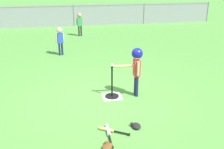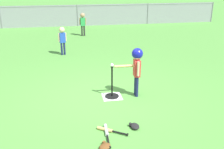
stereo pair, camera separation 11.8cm
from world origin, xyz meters
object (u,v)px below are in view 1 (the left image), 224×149
at_px(glove_by_plate, 136,126).
at_px(spare_bat_silver, 108,132).
at_px(batting_tee, 112,92).
at_px(fielder_deep_right, 80,21).
at_px(glove_near_bats, 107,147).
at_px(fielder_deep_center, 60,37).
at_px(spare_bat_wood, 110,130).
at_px(batter_child, 137,62).
at_px(baseball_on_tee, 112,65).

bearing_deg(glove_by_plate, spare_bat_silver, -169.31).
xyz_separation_m(batting_tee, glove_by_plate, (0.18, -1.38, -0.09)).
distance_m(fielder_deep_right, glove_near_bats, 8.60).
bearing_deg(spare_bat_silver, glove_by_plate, 10.69).
distance_m(fielder_deep_right, glove_by_plate, 8.09).
distance_m(batting_tee, fielder_deep_center, 3.88).
bearing_deg(fielder_deep_center, spare_bat_wood, -81.42).
relative_size(fielder_deep_right, spare_bat_silver, 1.50).
distance_m(fielder_deep_center, glove_by_plate, 5.26).
bearing_deg(spare_bat_wood, batting_tee, 77.16).
bearing_deg(batting_tee, glove_by_plate, -82.63).
bearing_deg(fielder_deep_center, glove_near_bats, -83.48).
distance_m(batting_tee, batter_child, 0.89).
xyz_separation_m(spare_bat_wood, glove_near_bats, (-0.13, -0.48, 0.01)).
xyz_separation_m(fielder_deep_center, fielder_deep_right, (0.92, 2.99, 0.04)).
bearing_deg(baseball_on_tee, spare_bat_silver, -103.67).
relative_size(batter_child, glove_by_plate, 5.15).
bearing_deg(glove_near_bats, fielder_deep_right, 88.08).
bearing_deg(batting_tee, fielder_deep_center, 106.52).
bearing_deg(batting_tee, baseball_on_tee, 90.00).
bearing_deg(glove_by_plate, baseball_on_tee, 97.37).
distance_m(fielder_deep_center, spare_bat_silver, 5.26).
relative_size(fielder_deep_center, spare_bat_silver, 1.41).
bearing_deg(batter_child, batting_tee, 177.05).
relative_size(baseball_on_tee, spare_bat_wood, 0.14).
bearing_deg(glove_by_plate, fielder_deep_center, 104.09).
height_order(fielder_deep_center, glove_near_bats, fielder_deep_center).
distance_m(batting_tee, glove_near_bats, 1.95).
relative_size(baseball_on_tee, fielder_deep_right, 0.07).
height_order(batting_tee, glove_near_bats, batting_tee).
bearing_deg(spare_bat_silver, fielder_deep_right, 88.65).
relative_size(batter_child, fielder_deep_center, 1.16).
relative_size(batting_tee, baseball_on_tee, 9.96).
xyz_separation_m(batter_child, fielder_deep_center, (-1.65, 3.72, -0.18)).
height_order(batting_tee, batter_child, batter_child).
xyz_separation_m(baseball_on_tee, spare_bat_wood, (-0.32, -1.42, -0.74)).
relative_size(spare_bat_silver, glove_near_bats, 2.59).
xyz_separation_m(baseball_on_tee, glove_by_plate, (0.18, -1.38, -0.74)).
height_order(baseball_on_tee, glove_near_bats, baseball_on_tee).
relative_size(spare_bat_wood, glove_near_bats, 1.94).
distance_m(batting_tee, glove_by_plate, 1.40).
bearing_deg(glove_by_plate, glove_near_bats, -141.08).
bearing_deg(fielder_deep_center, baseball_on_tee, -73.48).
height_order(batting_tee, spare_bat_silver, batting_tee).
height_order(batting_tee, baseball_on_tee, baseball_on_tee).
xyz_separation_m(baseball_on_tee, batter_child, (0.56, -0.03, 0.04)).
distance_m(glove_by_plate, glove_near_bats, 0.82).
distance_m(batting_tee, spare_bat_silver, 1.53).
relative_size(batting_tee, glove_near_bats, 2.73).
xyz_separation_m(fielder_deep_right, spare_bat_silver, (-0.19, -8.16, -0.64)).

